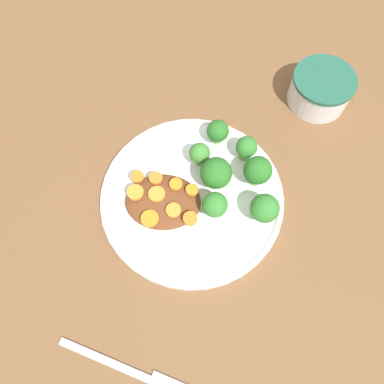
{
  "coord_description": "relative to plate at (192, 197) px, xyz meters",
  "views": [
    {
      "loc": [
        0.01,
        -0.22,
        0.54
      ],
      "look_at": [
        0.0,
        0.0,
        0.03
      ],
      "focal_mm": 35.0,
      "sensor_mm": 36.0,
      "label": 1
    }
  ],
  "objects": [
    {
      "name": "ground_plane",
      "position": [
        0.0,
        0.0,
        -0.01
      ],
      "size": [
        4.0,
        4.0,
        0.0
      ],
      "primitive_type": "plane",
      "color": "brown"
    },
    {
      "name": "plate",
      "position": [
        0.0,
        0.0,
        0.0
      ],
      "size": [
        0.28,
        0.28,
        0.02
      ],
      "color": "white",
      "rests_on": "ground_plane"
    },
    {
      "name": "dip_bowl",
      "position": [
        0.21,
        0.2,
        0.02
      ],
      "size": [
        0.11,
        0.11,
        0.06
      ],
      "color": "silver",
      "rests_on": "ground_plane"
    },
    {
      "name": "stew_mound",
      "position": [
        -0.04,
        -0.02,
        0.02
      ],
      "size": [
        0.11,
        0.09,
        0.02
      ],
      "primitive_type": "ellipsoid",
      "color": "brown",
      "rests_on": "plate"
    },
    {
      "name": "broccoli_floret_0",
      "position": [
        0.03,
        0.02,
        0.04
      ],
      "size": [
        0.05,
        0.05,
        0.06
      ],
      "color": "#7FA85B",
      "rests_on": "plate"
    },
    {
      "name": "broccoli_floret_1",
      "position": [
        0.1,
        0.03,
        0.04
      ],
      "size": [
        0.04,
        0.04,
        0.06
      ],
      "color": "#759E51",
      "rests_on": "plate"
    },
    {
      "name": "broccoli_floret_2",
      "position": [
        0.04,
        0.1,
        0.03
      ],
      "size": [
        0.04,
        0.04,
        0.05
      ],
      "color": "#7FA85B",
      "rests_on": "plate"
    },
    {
      "name": "broccoli_floret_3",
      "position": [
        0.03,
        -0.03,
        0.04
      ],
      "size": [
        0.04,
        0.04,
        0.05
      ],
      "color": "#7FA85B",
      "rests_on": "plate"
    },
    {
      "name": "broccoli_floret_4",
      "position": [
        0.11,
        -0.03,
        0.04
      ],
      "size": [
        0.04,
        0.04,
        0.06
      ],
      "color": "#759E51",
      "rests_on": "plate"
    },
    {
      "name": "broccoli_floret_5",
      "position": [
        0.01,
        0.06,
        0.03
      ],
      "size": [
        0.03,
        0.03,
        0.05
      ],
      "color": "#759E51",
      "rests_on": "plate"
    },
    {
      "name": "broccoli_floret_6",
      "position": [
        0.08,
        0.08,
        0.03
      ],
      "size": [
        0.03,
        0.03,
        0.04
      ],
      "color": "#759E51",
      "rests_on": "plate"
    },
    {
      "name": "carrot_slice_0",
      "position": [
        -0.06,
        -0.05,
        0.03
      ],
      "size": [
        0.03,
        0.03,
        0.0
      ],
      "primitive_type": "cylinder",
      "color": "orange",
      "rests_on": "stew_mound"
    },
    {
      "name": "carrot_slice_1",
      "position": [
        -0.05,
        -0.01,
        0.03
      ],
      "size": [
        0.03,
        0.03,
        0.0
      ],
      "primitive_type": "cylinder",
      "color": "orange",
      "rests_on": "stew_mound"
    },
    {
      "name": "carrot_slice_2",
      "position": [
        -0.08,
        -0.01,
        0.03
      ],
      "size": [
        0.02,
        0.02,
        0.01
      ],
      "primitive_type": "cylinder",
      "color": "orange",
      "rests_on": "stew_mound"
    },
    {
      "name": "carrot_slice_3",
      "position": [
        -0.08,
        0.02,
        0.03
      ],
      "size": [
        0.02,
        0.02,
        0.01
      ],
      "primitive_type": "cylinder",
      "color": "orange",
      "rests_on": "stew_mound"
    },
    {
      "name": "carrot_slice_4",
      "position": [
        -0.03,
        -0.03,
        0.03
      ],
      "size": [
        0.02,
        0.02,
        0.01
      ],
      "primitive_type": "cylinder",
      "color": "orange",
      "rests_on": "stew_mound"
    },
    {
      "name": "carrot_slice_5",
      "position": [
        -0.0,
        -0.0,
        0.03
      ],
      "size": [
        0.02,
        0.02,
        0.0
      ],
      "primitive_type": "cylinder",
      "color": "orange",
      "rests_on": "stew_mound"
    },
    {
      "name": "carrot_slice_6",
      "position": [
        -0.0,
        -0.05,
        0.03
      ],
      "size": [
        0.02,
        0.02,
        0.01
      ],
      "primitive_type": "cylinder",
      "color": "orange",
      "rests_on": "stew_mound"
    },
    {
      "name": "carrot_slice_7",
      "position": [
        -0.06,
        0.02,
        0.03
      ],
      "size": [
        0.02,
        0.02,
        0.01
      ],
      "primitive_type": "cylinder",
      "color": "orange",
      "rests_on": "stew_mound"
    },
    {
      "name": "carrot_slice_8",
      "position": [
        -0.02,
        0.01,
        0.03
      ],
      "size": [
        0.02,
        0.02,
        0.01
      ],
      "primitive_type": "cylinder",
      "color": "orange",
      "rests_on": "stew_mound"
    },
    {
      "name": "fork",
      "position": [
        -0.06,
        -0.25,
        -0.01
      ],
      "size": [
        0.18,
        0.07,
        0.01
      ],
      "rotation": [
        0.0,
        0.0,
        5.97
      ],
      "color": "#B2B2B2",
      "rests_on": "ground_plane"
    }
  ]
}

